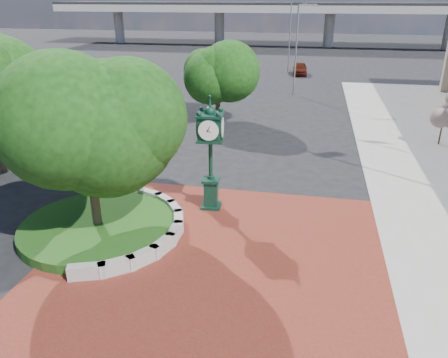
% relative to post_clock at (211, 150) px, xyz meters
% --- Properties ---
extents(ground, '(200.00, 200.00, 0.00)m').
position_rel_post_clock_xyz_m(ground, '(1.05, -3.00, -2.73)').
color(ground, black).
rests_on(ground, ground).
extents(plaza, '(12.00, 12.00, 0.04)m').
position_rel_post_clock_xyz_m(plaza, '(1.05, -4.00, -2.71)').
color(plaza, maroon).
rests_on(plaza, ground).
extents(planter_wall, '(2.96, 6.77, 0.54)m').
position_rel_post_clock_xyz_m(planter_wall, '(-1.65, -3.00, -2.46)').
color(planter_wall, '#9E9B93').
rests_on(planter_wall, ground).
extents(grass_bed, '(6.10, 6.10, 0.40)m').
position_rel_post_clock_xyz_m(grass_bed, '(-3.95, -3.00, -2.53)').
color(grass_bed, '#154112').
rests_on(grass_bed, ground).
extents(overpass, '(90.00, 12.00, 7.50)m').
position_rel_post_clock_xyz_m(overpass, '(0.84, 67.00, 3.81)').
color(overpass, '#9E9B93').
rests_on(overpass, ground).
extents(tree_planter, '(5.20, 5.20, 6.33)m').
position_rel_post_clock_xyz_m(tree_planter, '(-3.95, -3.00, 0.99)').
color(tree_planter, '#38281C').
rests_on(tree_planter, ground).
extents(tree_street, '(4.40, 4.40, 5.45)m').
position_rel_post_clock_xyz_m(tree_street, '(-2.95, 15.00, 0.51)').
color(tree_street, '#38281C').
rests_on(tree_street, ground).
extents(post_clock, '(1.12, 1.12, 4.97)m').
position_rel_post_clock_xyz_m(post_clock, '(0.00, 0.00, 0.00)').
color(post_clock, black).
rests_on(post_clock, ground).
extents(parked_car, '(1.75, 4.09, 1.38)m').
position_rel_post_clock_xyz_m(parked_car, '(2.37, 36.26, -2.04)').
color(parked_car, '#4C140A').
rests_on(parked_car, ground).
extents(street_lamp_near, '(1.76, 0.62, 8.01)m').
position_rel_post_clock_xyz_m(street_lamp_near, '(2.45, 24.72, 1.96)').
color(street_lamp_near, slate).
rests_on(street_lamp_near, ground).
extents(street_lamp_far, '(1.77, 0.56, 7.99)m').
position_rel_post_clock_xyz_m(street_lamp_far, '(1.07, 37.54, 1.95)').
color(street_lamp_far, slate).
rests_on(street_lamp_far, ground).
extents(shrub_near, '(1.20, 1.20, 2.20)m').
position_rel_post_clock_xyz_m(shrub_near, '(12.12, 11.48, -1.14)').
color(shrub_near, '#38281C').
rests_on(shrub_near, ground).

